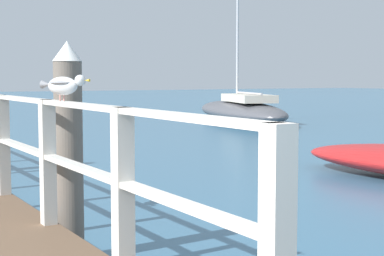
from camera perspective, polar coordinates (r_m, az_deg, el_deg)
dock_piling_near at (r=6.16m, az=-11.50°, el=-2.17°), size 0.29×0.29×2.20m
seagull_foreground at (r=5.07m, az=-11.98°, el=4.00°), size 0.30×0.42×0.21m
boat_0 at (r=25.25m, az=4.60°, el=1.68°), size 4.83×8.92×8.69m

